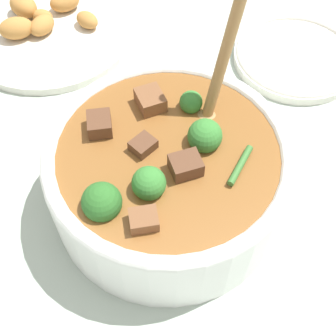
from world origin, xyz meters
The scene contains 4 objects.
ground_plane centered at (0.00, 0.00, 0.00)m, with size 4.00×4.00×0.00m, color #ADBCAD.
stew_bowl centered at (0.00, 0.00, 0.06)m, with size 0.26×0.26×0.32m.
empty_plate centered at (-0.15, -0.26, 0.01)m, with size 0.18×0.18×0.02m.
food_plate centered at (0.22, -0.27, 0.01)m, with size 0.26×0.26×0.04m.
Camera 1 is at (-0.04, 0.29, 0.47)m, focal length 50.00 mm.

